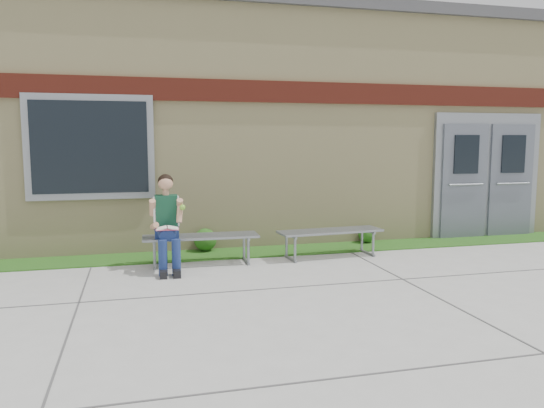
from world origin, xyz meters
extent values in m
plane|color=#9E9E99|center=(0.00, 0.00, 0.00)|extent=(80.00, 80.00, 0.00)
cube|color=#185316|center=(0.00, 2.60, 0.01)|extent=(16.00, 0.80, 0.02)
cube|color=beige|center=(0.00, 6.00, 2.00)|extent=(16.00, 6.00, 4.00)
cube|color=#3F3F42|center=(0.00, 6.00, 4.10)|extent=(16.20, 6.20, 0.20)
cube|color=maroon|center=(0.00, 2.97, 2.60)|extent=(16.00, 0.06, 0.35)
cube|color=gray|center=(-3.00, 2.96, 1.70)|extent=(1.90, 0.08, 1.60)
cube|color=black|center=(-3.00, 2.92, 1.70)|extent=(1.70, 0.04, 1.40)
cube|color=gray|center=(4.00, 2.96, 1.15)|extent=(2.20, 0.08, 2.30)
cube|color=#535964|center=(3.50, 2.91, 1.05)|extent=(0.92, 0.06, 2.10)
cube|color=#535964|center=(4.50, 2.91, 1.05)|extent=(0.92, 0.06, 2.10)
cube|color=gray|center=(-1.45, 2.00, 0.42)|extent=(1.68, 0.51, 0.03)
cube|color=gray|center=(-2.11, 2.00, 0.19)|extent=(0.05, 0.46, 0.38)
cube|color=gray|center=(-0.78, 2.00, 0.19)|extent=(0.05, 0.46, 0.38)
cube|color=gray|center=(0.55, 2.00, 0.41)|extent=(1.67, 0.58, 0.03)
cube|color=gray|center=(-0.10, 2.00, 0.19)|extent=(0.08, 0.46, 0.37)
cube|color=gray|center=(1.21, 2.00, 0.19)|extent=(0.08, 0.46, 0.37)
cube|color=navy|center=(-1.94, 1.95, 0.51)|extent=(0.34, 0.25, 0.16)
cube|color=#103B24|center=(-1.94, 1.93, 0.82)|extent=(0.32, 0.21, 0.45)
sphere|color=tan|center=(-1.94, 1.92, 1.21)|extent=(0.21, 0.21, 0.21)
sphere|color=black|center=(-1.94, 1.94, 1.23)|extent=(0.22, 0.22, 0.22)
cylinder|color=navy|center=(-2.03, 1.70, 0.53)|extent=(0.16, 0.42, 0.15)
cylinder|color=navy|center=(-1.86, 1.70, 0.53)|extent=(0.16, 0.42, 0.15)
cylinder|color=navy|center=(-2.02, 1.46, 0.25)|extent=(0.12, 0.12, 0.49)
cylinder|color=navy|center=(-1.85, 1.46, 0.25)|extent=(0.12, 0.12, 0.49)
cube|color=black|center=(-2.02, 1.40, 0.05)|extent=(0.11, 0.26, 0.10)
cube|color=black|center=(-1.85, 1.39, 0.05)|extent=(0.11, 0.26, 0.10)
cylinder|color=tan|center=(-2.13, 1.88, 0.87)|extent=(0.10, 0.22, 0.26)
cylinder|color=tan|center=(-1.75, 1.87, 0.87)|extent=(0.10, 0.22, 0.26)
cube|color=white|center=(-1.95, 1.58, 0.63)|extent=(0.31, 0.23, 0.01)
cube|color=#E15476|center=(-1.95, 1.58, 0.62)|extent=(0.31, 0.24, 0.01)
sphere|color=#7DC835|center=(-1.73, 1.73, 0.88)|extent=(0.08, 0.08, 0.08)
sphere|color=#185316|center=(-1.28, 2.85, 0.20)|extent=(0.37, 0.37, 0.37)
sphere|color=#185316|center=(1.56, 2.85, 0.17)|extent=(0.30, 0.30, 0.30)
camera|label=1|loc=(-2.33, -5.61, 1.81)|focal=35.00mm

